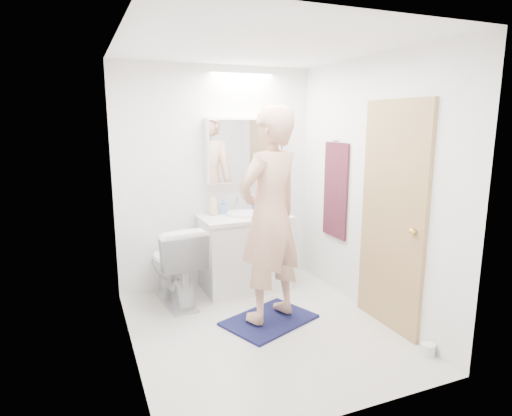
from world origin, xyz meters
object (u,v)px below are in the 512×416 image
medicine_cabinet (245,150)px  soap_bottle_a (213,204)px  person (270,216)px  toilet_paper_roll (428,350)px  soap_bottle_b (224,206)px  vanity_cabinet (244,254)px  toilet (175,264)px  toothbrush_cup (255,207)px

medicine_cabinet → soap_bottle_a: bearing=-171.3°
person → toilet_paper_roll: bearing=110.1°
soap_bottle_a → toilet_paper_roll: size_ratio=2.23×
soap_bottle_a → soap_bottle_b: size_ratio=1.56×
vanity_cabinet → person: 1.06m
toilet → toothbrush_cup: size_ratio=8.10×
medicine_cabinet → toothbrush_cup: size_ratio=8.67×
vanity_cabinet → toilet_paper_roll: (0.82, -1.88, -0.34)m
vanity_cabinet → toothbrush_cup: bearing=39.3°
soap_bottle_b → medicine_cabinet: bearing=6.5°
toilet_paper_roll → vanity_cabinet: bearing=113.7°
vanity_cabinet → toilet_paper_roll: bearing=-66.3°
toilet → toothbrush_cup: bearing=-170.1°
vanity_cabinet → medicine_cabinet: medicine_cabinet is taller
vanity_cabinet → toilet: toilet is taller
soap_bottle_b → toothbrush_cup: bearing=-3.1°
medicine_cabinet → person: (-0.18, -1.07, -0.50)m
vanity_cabinet → toothbrush_cup: toothbrush_cup is taller
medicine_cabinet → vanity_cabinet: bearing=-113.3°
toilet → person: size_ratio=0.43×
medicine_cabinet → toothbrush_cup: (0.11, -0.05, -0.63)m
soap_bottle_a → medicine_cabinet: bearing=8.7°
soap_bottle_a → vanity_cabinet: bearing=-26.5°
person → soap_bottle_b: (-0.09, 1.04, -0.10)m
soap_bottle_b → toothbrush_cup: soap_bottle_b is taller
medicine_cabinet → toilet_paper_roll: medicine_cabinet is taller
toothbrush_cup → toilet_paper_roll: size_ratio=0.92×
toilet → toilet_paper_roll: 2.42m
soap_bottle_a → person: bearing=-78.0°
soap_bottle_b → toilet_paper_roll: (1.00, -2.06, -0.85)m
vanity_cabinet → person: (-0.09, -0.86, 0.61)m
medicine_cabinet → soap_bottle_a: (-0.39, -0.06, -0.56)m
toilet → person: (0.71, -0.74, 0.59)m
vanity_cabinet → person: bearing=-95.8°
toilet → toilet_paper_roll: (1.62, -1.76, -0.36)m
toothbrush_cup → toilet: bearing=-164.5°
toilet → toothbrush_cup: 1.12m
medicine_cabinet → soap_bottle_b: (-0.26, -0.03, -0.60)m
person → toothbrush_cup: 1.06m
soap_bottle_b → toilet_paper_roll: 2.44m
medicine_cabinet → person: person is taller
person → toothbrush_cup: person is taller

